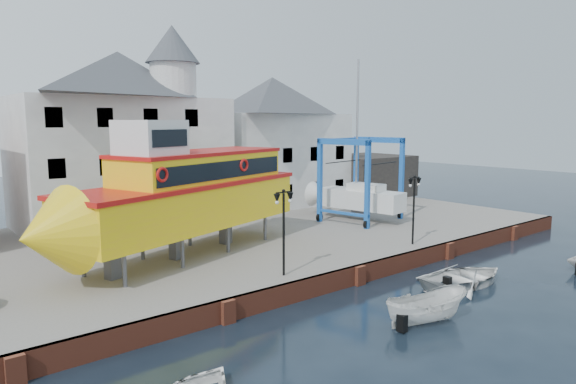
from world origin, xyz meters
TOP-DOWN VIEW (x-y plane):
  - ground at (0.00, 0.00)m, footprint 140.00×140.00m
  - hardstanding at (0.00, 11.00)m, footprint 44.00×22.00m
  - quay_wall at (-0.00, 0.10)m, footprint 44.00×0.47m
  - building_white_main at (-4.87, 18.39)m, footprint 14.00×8.30m
  - building_white_right at (9.00, 19.00)m, footprint 12.00×8.00m
  - shed_dark at (19.00, 17.00)m, footprint 8.00×7.00m
  - lamp_post_left at (-4.00, 1.20)m, footprint 1.12×0.32m
  - lamp_post_right at (6.00, 1.20)m, footprint 1.12×0.32m
  - tour_boat at (-6.59, 7.20)m, footprint 17.48×9.22m
  - travel_lift at (9.12, 9.17)m, footprint 6.24×8.07m
  - motorboat_a at (-1.53, -5.26)m, footprint 4.20×2.55m
  - motorboat_b at (4.24, -3.48)m, footprint 5.63×4.43m

SIDE VIEW (x-z plane):
  - ground at x=0.00m, z-range 0.00..0.00m
  - motorboat_a at x=-1.53m, z-range -0.76..0.76m
  - motorboat_b at x=4.24m, z-range -0.53..0.53m
  - hardstanding at x=0.00m, z-range 0.00..1.00m
  - quay_wall at x=0.00m, z-range 0.00..1.00m
  - travel_lift at x=9.12m, z-range -2.93..8.91m
  - shed_dark at x=19.00m, z-range 1.00..5.00m
  - lamp_post_left at x=-4.00m, z-range 2.07..6.27m
  - lamp_post_right at x=6.00m, z-range 2.07..6.27m
  - tour_boat at x=-6.59m, z-range 0.79..8.22m
  - building_white_right at x=9.00m, z-range 1.00..12.20m
  - building_white_main at x=-4.87m, z-range 0.34..14.34m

